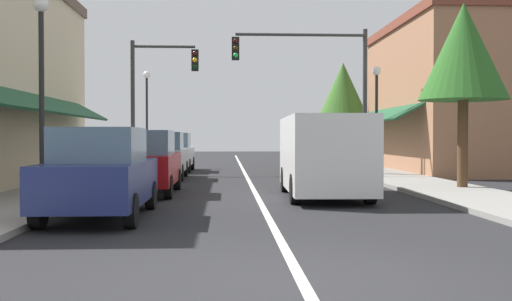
# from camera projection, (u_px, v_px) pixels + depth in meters

# --- Properties ---
(ground_plane) EXTENTS (80.00, 80.00, 0.00)m
(ground_plane) POSITION_uv_depth(u_px,v_px,m) (246.00, 175.00, 24.44)
(ground_plane) COLOR black
(sidewalk_left) EXTENTS (2.60, 56.00, 0.12)m
(sidewalk_left) POSITION_uv_depth(u_px,v_px,m) (112.00, 174.00, 24.16)
(sidewalk_left) COLOR gray
(sidewalk_left) RESTS_ON ground
(sidewalk_right) EXTENTS (2.60, 56.00, 0.12)m
(sidewalk_right) POSITION_uv_depth(u_px,v_px,m) (377.00, 173.00, 24.72)
(sidewalk_right) COLOR gray
(sidewalk_right) RESTS_ON ground
(lane_center_stripe) EXTENTS (0.14, 52.00, 0.01)m
(lane_center_stripe) POSITION_uv_depth(u_px,v_px,m) (246.00, 175.00, 24.44)
(lane_center_stripe) COLOR silver
(lane_center_stripe) RESTS_ON ground
(storefront_right_block) EXTENTS (5.75, 10.20, 6.83)m
(storefront_right_block) POSITION_uv_depth(u_px,v_px,m) (442.00, 97.00, 26.82)
(storefront_right_block) COLOR #9E6B4C
(storefront_right_block) RESTS_ON ground
(parked_car_nearest_left) EXTENTS (1.78, 4.10, 1.77)m
(parked_car_nearest_left) POSITION_uv_depth(u_px,v_px,m) (101.00, 173.00, 11.49)
(parked_car_nearest_left) COLOR navy
(parked_car_nearest_left) RESTS_ON ground
(parked_car_second_left) EXTENTS (1.79, 4.10, 1.77)m
(parked_car_second_left) POSITION_uv_depth(u_px,v_px,m) (144.00, 163.00, 16.35)
(parked_car_second_left) COLOR maroon
(parked_car_second_left) RESTS_ON ground
(parked_car_third_left) EXTENTS (1.81, 4.11, 1.77)m
(parked_car_third_left) POSITION_uv_depth(u_px,v_px,m) (162.00, 156.00, 22.25)
(parked_car_third_left) COLOR #B7BABF
(parked_car_third_left) RESTS_ON ground
(parked_car_far_left) EXTENTS (1.81, 4.11, 1.77)m
(parked_car_far_left) POSITION_uv_depth(u_px,v_px,m) (173.00, 152.00, 27.15)
(parked_car_far_left) COLOR silver
(parked_car_far_left) RESTS_ON ground
(van_in_lane) EXTENTS (2.10, 5.23, 2.12)m
(van_in_lane) POSITION_uv_depth(u_px,v_px,m) (323.00, 154.00, 15.51)
(van_in_lane) COLOR silver
(van_in_lane) RESTS_ON ground
(traffic_signal_mast_arm) EXTENTS (5.48, 0.50, 5.94)m
(traffic_signal_mast_arm) POSITION_uv_depth(u_px,v_px,m) (320.00, 75.00, 23.73)
(traffic_signal_mast_arm) COLOR #333333
(traffic_signal_mast_arm) RESTS_ON ground
(traffic_signal_left_corner) EXTENTS (2.90, 0.50, 5.70)m
(traffic_signal_left_corner) POSITION_uv_depth(u_px,v_px,m) (154.00, 87.00, 25.17)
(traffic_signal_left_corner) COLOR #333333
(traffic_signal_left_corner) RESTS_ON ground
(street_lamp_left_near) EXTENTS (0.36, 0.36, 4.79)m
(street_lamp_left_near) POSITION_uv_depth(u_px,v_px,m) (41.00, 65.00, 13.46)
(street_lamp_left_near) COLOR black
(street_lamp_left_near) RESTS_ON ground
(street_lamp_right_mid) EXTENTS (0.36, 0.36, 4.39)m
(street_lamp_right_mid) POSITION_uv_depth(u_px,v_px,m) (377.00, 102.00, 23.43)
(street_lamp_right_mid) COLOR black
(street_lamp_right_mid) RESTS_ON ground
(street_lamp_left_far) EXTENTS (0.36, 0.36, 5.01)m
(street_lamp_left_far) POSITION_uv_depth(u_px,v_px,m) (147.00, 103.00, 30.76)
(street_lamp_left_far) COLOR black
(street_lamp_left_far) RESTS_ON ground
(tree_right_near) EXTENTS (2.59, 2.59, 5.52)m
(tree_right_near) POSITION_uv_depth(u_px,v_px,m) (463.00, 53.00, 17.28)
(tree_right_near) COLOR #4C331E
(tree_right_near) RESTS_ON ground
(tree_right_far) EXTENTS (3.47, 3.47, 5.70)m
(tree_right_far) POSITION_uv_depth(u_px,v_px,m) (343.00, 97.00, 32.68)
(tree_right_far) COLOR #4C331E
(tree_right_far) RESTS_ON ground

